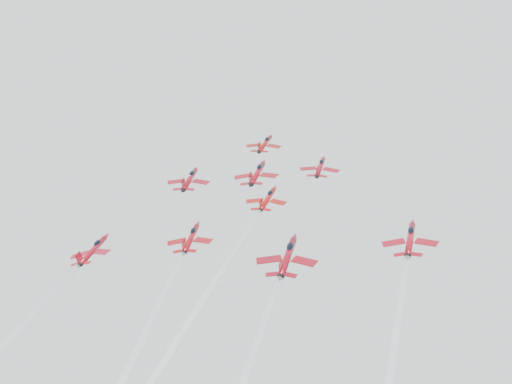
# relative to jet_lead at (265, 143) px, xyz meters

# --- Properties ---
(jet_lead) EXTENTS (9.27, 11.61, 8.24)m
(jet_lead) POSITION_rel_jet_lead_xyz_m (0.00, 0.00, 0.00)
(jet_lead) COLOR #A0140F
(jet_row2_left) EXTENTS (9.98, 12.49, 8.87)m
(jet_row2_left) POSITION_rel_jet_lead_xyz_m (-13.73, -16.18, -10.97)
(jet_row2_left) COLOR maroon
(jet_row2_center) EXTENTS (10.35, 12.97, 9.20)m
(jet_row2_center) POSITION_rel_jet_lead_xyz_m (1.75, -14.72, -9.98)
(jet_row2_center) COLOR maroon
(jet_row2_right) EXTENTS (8.86, 11.10, 7.87)m
(jet_row2_right) POSITION_rel_jet_lead_xyz_m (15.65, -13.19, -8.96)
(jet_row2_right) COLOR maroon
(jet_center) EXTENTS (8.60, 78.02, 53.45)m
(jet_center) POSITION_rel_jet_lead_xyz_m (6.53, -59.90, -40.73)
(jet_center) COLOR #B21210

